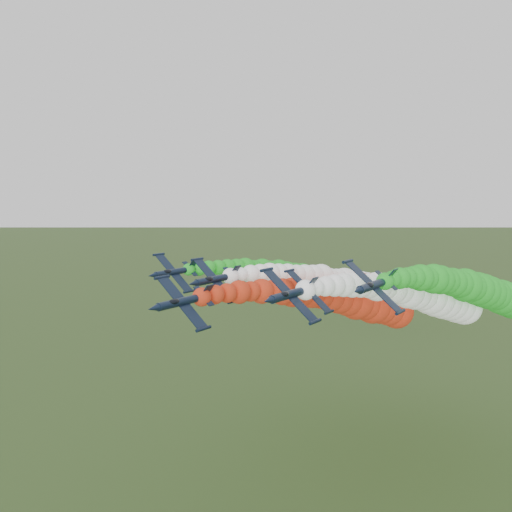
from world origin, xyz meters
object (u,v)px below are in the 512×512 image
object	(u,v)px
jet_lead	(353,302)
jet_outer_left	(315,281)
jet_inner_left	(358,287)
jet_trail	(422,294)
jet_outer_right	(481,291)
jet_inner_right	(429,298)

from	to	relation	value
jet_lead	jet_outer_left	world-z (taller)	jet_outer_left
jet_inner_left	jet_outer_left	xyz separation A→B (m)	(-13.96, 3.71, -0.42)
jet_lead	jet_trail	bearing A→B (deg)	75.60
jet_lead	jet_outer_right	world-z (taller)	jet_outer_right
jet_inner_left	jet_inner_right	xyz separation A→B (m)	(18.72, -4.86, 0.33)
jet_inner_right	jet_outer_right	xyz separation A→B (m)	(8.80, 7.25, 1.32)
jet_outer_right	jet_inner_left	bearing A→B (deg)	-175.05
jet_outer_left	jet_trail	bearing A→B (deg)	17.28
jet_outer_left	jet_lead	bearing A→B (deg)	-42.16
jet_lead	jet_outer_right	xyz separation A→B (m)	(22.12, 16.20, 2.49)
jet_inner_left	jet_outer_right	xyz separation A→B (m)	(27.52, 2.38, 1.64)
jet_inner_left	jet_outer_right	size ratio (longest dim) A/B	1.00
jet_lead	jet_outer_right	bearing A→B (deg)	36.23
jet_inner_left	jet_outer_right	bearing A→B (deg)	4.95
jet_lead	jet_outer_right	size ratio (longest dim) A/B	1.00
jet_inner_left	jet_outer_left	size ratio (longest dim) A/B	1.00
jet_lead	jet_outer_left	bearing A→B (deg)	137.84
jet_inner_right	jet_trail	distance (m)	18.17
jet_outer_left	jet_trail	world-z (taller)	jet_outer_left
jet_inner_left	jet_trail	xyz separation A→B (m)	(11.98, 11.78, -2.39)
jet_lead	jet_inner_left	size ratio (longest dim) A/B	1.00
jet_inner_right	jet_outer_left	distance (m)	33.80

